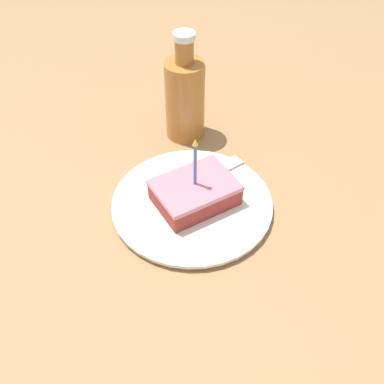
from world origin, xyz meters
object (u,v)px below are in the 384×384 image
cake_slice (195,192)px  bottle (185,97)px  plate (192,203)px  fork (211,174)px

cake_slice → bottle: bottle is taller
plate → bottle: size_ratio=1.27×
fork → bottle: 0.17m
cake_slice → fork: (0.04, -0.06, -0.02)m
cake_slice → bottle: bearing=-25.5°
fork → bottle: bearing=-12.5°
plate → bottle: (0.18, -0.09, 0.08)m
cake_slice → bottle: 0.21m
cake_slice → plate: bearing=49.9°
plate → fork: size_ratio=1.68×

